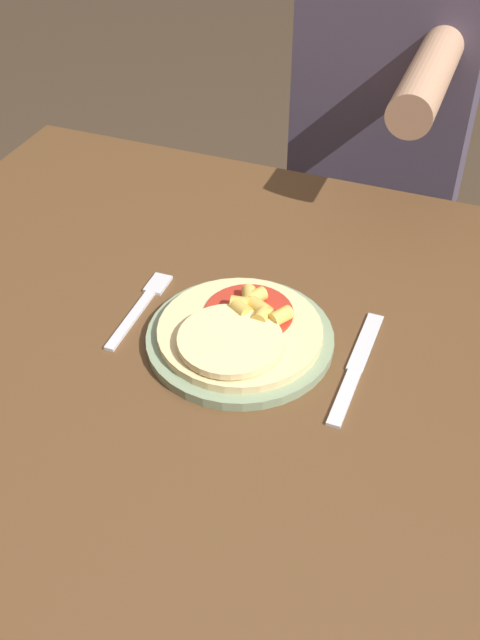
% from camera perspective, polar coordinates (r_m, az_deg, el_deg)
% --- Properties ---
extents(ground_plane, '(8.00, 8.00, 0.00)m').
position_cam_1_polar(ground_plane, '(1.59, -1.85, -21.85)').
color(ground_plane, '#423323').
extents(dining_table, '(1.11, 0.99, 0.73)m').
position_cam_1_polar(dining_table, '(1.07, -2.56, -6.03)').
color(dining_table, brown).
rests_on(dining_table, ground_plane).
extents(plate, '(0.25, 0.25, 0.01)m').
position_cam_1_polar(plate, '(1.00, 0.00, -1.44)').
color(plate, gray).
rests_on(plate, dining_table).
extents(pizza, '(0.22, 0.22, 0.04)m').
position_cam_1_polar(pizza, '(0.99, -0.01, -0.77)').
color(pizza, '#E0C689').
rests_on(pizza, plate).
extents(fork, '(0.03, 0.18, 0.00)m').
position_cam_1_polar(fork, '(1.07, -7.47, 1.16)').
color(fork, silver).
rests_on(fork, dining_table).
extents(knife, '(0.02, 0.22, 0.00)m').
position_cam_1_polar(knife, '(0.98, 8.79, -3.67)').
color(knife, silver).
rests_on(knife, dining_table).
extents(person_diner, '(0.34, 0.52, 1.24)m').
position_cam_1_polar(person_diner, '(1.60, 10.99, 14.60)').
color(person_diner, '#2D2D38').
rests_on(person_diner, ground_plane).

